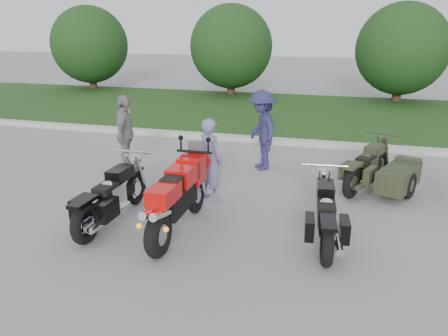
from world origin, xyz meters
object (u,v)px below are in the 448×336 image
(cruiser_right, at_px, (326,217))
(person_stripe, at_px, (210,160))
(cruiser_left, at_px, (110,199))
(person_denim, at_px, (262,130))
(person_back, at_px, (125,134))
(cruiser_sidecar, at_px, (385,174))
(sportbike_red, at_px, (177,196))

(cruiser_right, distance_m, person_stripe, 2.48)
(cruiser_left, distance_m, person_denim, 4.00)
(cruiser_right, bearing_deg, person_stripe, 145.35)
(cruiser_right, height_order, person_back, person_back)
(person_stripe, bearing_deg, cruiser_left, 81.13)
(cruiser_sidecar, height_order, person_denim, person_denim)
(person_stripe, xyz_separation_m, person_denim, (0.56, 2.07, 0.11))
(person_denim, relative_size, person_back, 1.05)
(person_stripe, relative_size, person_denim, 0.87)
(person_denim, height_order, person_back, person_denim)
(cruiser_left, distance_m, person_stripe, 1.95)
(cruiser_right, xyz_separation_m, person_denim, (-1.60, 3.26, 0.47))
(sportbike_red, relative_size, person_stripe, 1.46)
(cruiser_left, height_order, person_back, person_back)
(cruiser_sidecar, xyz_separation_m, person_denim, (-2.59, 0.84, 0.51))
(sportbike_red, xyz_separation_m, cruiser_left, (-1.19, 0.03, -0.20))
(cruiser_sidecar, height_order, person_stripe, person_stripe)
(cruiser_left, height_order, person_stripe, person_stripe)
(sportbike_red, height_order, person_denim, person_denim)
(sportbike_red, height_order, person_back, person_back)
(person_stripe, distance_m, person_back, 2.55)
(cruiser_left, relative_size, cruiser_sidecar, 1.10)
(person_back, bearing_deg, person_stripe, -129.47)
(sportbike_red, relative_size, cruiser_sidecar, 1.12)
(cruiser_right, xyz_separation_m, person_back, (-4.45, 2.29, 0.43))
(cruiser_left, distance_m, cruiser_sidecar, 5.16)
(person_back, bearing_deg, cruiser_left, -171.69)
(person_stripe, bearing_deg, cruiser_sidecar, -126.68)
(cruiser_left, bearing_deg, cruiser_sidecar, 32.87)
(sportbike_red, bearing_deg, cruiser_left, 178.99)
(person_stripe, bearing_deg, person_denim, -73.17)
(cruiser_sidecar, distance_m, person_back, 5.46)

